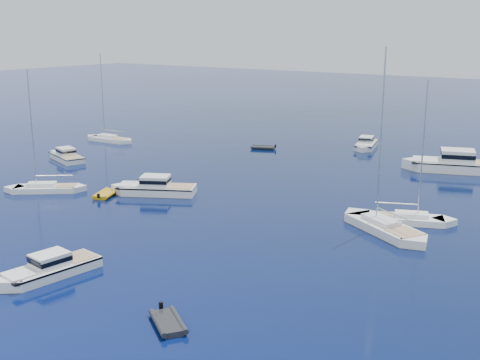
% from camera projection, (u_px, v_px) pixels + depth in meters
% --- Properties ---
extents(ground, '(400.00, 400.00, 0.00)m').
position_uv_depth(ground, '(86.00, 279.00, 44.27)').
color(ground, '#091656').
rests_on(ground, ground).
extents(motor_cruiser_near, '(3.75, 8.79, 2.24)m').
position_uv_depth(motor_cruiser_near, '(49.00, 276.00, 44.81)').
color(motor_cruiser_near, white).
rests_on(motor_cruiser_near, ground).
extents(motor_cruiser_centre, '(10.31, 7.42, 2.63)m').
position_uv_depth(motor_cruiser_centre, '(154.00, 194.00, 67.02)').
color(motor_cruiser_centre, silver).
rests_on(motor_cruiser_centre, ground).
extents(motor_cruiser_far_l, '(8.92, 5.35, 2.24)m').
position_uv_depth(motor_cruiser_far_l, '(66.00, 160.00, 84.16)').
color(motor_cruiser_far_l, silver).
rests_on(motor_cruiser_far_l, ground).
extents(motor_cruiser_distant, '(14.16, 8.33, 3.56)m').
position_uv_depth(motor_cruiser_distant, '(454.00, 171.00, 77.68)').
color(motor_cruiser_distant, silver).
rests_on(motor_cruiser_distant, ground).
extents(motor_cruiser_horizon, '(4.62, 8.88, 2.23)m').
position_uv_depth(motor_cruiser_horizon, '(366.00, 148.00, 92.56)').
color(motor_cruiser_horizon, silver).
rests_on(motor_cruiser_horizon, ground).
extents(sailboat_mid_r, '(11.35, 8.37, 16.80)m').
position_uv_depth(sailboat_mid_r, '(384.00, 231.00, 54.68)').
color(sailboat_mid_r, silver).
rests_on(sailboat_mid_r, ground).
extents(sailboat_mid_l, '(9.01, 7.78, 13.96)m').
position_uv_depth(sailboat_mid_l, '(46.00, 191.00, 68.00)').
color(sailboat_mid_l, white).
rests_on(sailboat_mid_l, ground).
extents(sailboat_centre, '(9.62, 5.86, 13.81)m').
position_uv_depth(sailboat_centre, '(407.00, 223.00, 57.14)').
color(sailboat_centre, white).
rests_on(sailboat_centre, ground).
extents(sailboat_far_l, '(9.88, 3.07, 14.34)m').
position_uv_depth(sailboat_far_l, '(109.00, 141.00, 97.95)').
color(sailboat_far_l, white).
rests_on(sailboat_far_l, ground).
extents(tender_yellow, '(3.46, 4.42, 0.95)m').
position_uv_depth(tender_yellow, '(106.00, 196.00, 66.29)').
color(tender_yellow, '#C5900B').
rests_on(tender_yellow, ground).
extents(tender_grey_near, '(4.12, 3.71, 0.95)m').
position_uv_depth(tender_grey_near, '(168.00, 326.00, 37.41)').
color(tender_grey_near, black).
rests_on(tender_grey_near, ground).
extents(tender_grey_far, '(4.22, 3.26, 0.95)m').
position_uv_depth(tender_grey_far, '(263.00, 149.00, 91.82)').
color(tender_grey_far, black).
rests_on(tender_grey_far, ground).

